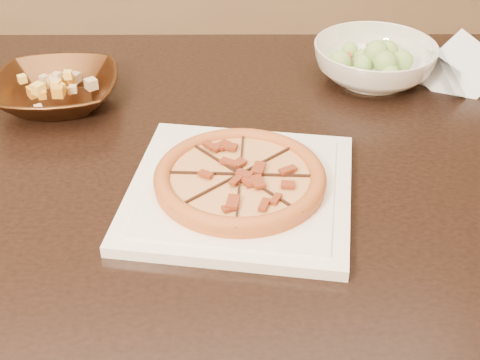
{
  "coord_description": "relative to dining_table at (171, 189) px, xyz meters",
  "views": [
    {
      "loc": [
        -0.06,
        -1.01,
        1.36
      ],
      "look_at": [
        0.02,
        -0.19,
        0.78
      ],
      "focal_mm": 50.0,
      "sensor_mm": 36.0,
      "label": 1
    }
  ],
  "objects": [
    {
      "name": "cling_film",
      "position": [
        0.56,
        0.17,
        0.12
      ],
      "size": [
        0.18,
        0.16,
        0.05
      ],
      "primitive_type": null,
      "rotation": [
        0.0,
        0.0,
        -0.29
      ],
      "color": "silver",
      "rests_on": "dining_table"
    },
    {
      "name": "salad_bowl",
      "position": [
        0.41,
        0.2,
        0.13
      ],
      "size": [
        0.31,
        0.31,
        0.08
      ],
      "primitive_type": "imported",
      "rotation": [
        0.0,
        0.0,
        -0.35
      ],
      "color": "white",
      "rests_on": "dining_table"
    },
    {
      "name": "pizza",
      "position": [
        0.11,
        -0.16,
        0.13
      ],
      "size": [
        0.26,
        0.26,
        0.03
      ],
      "color": "#C26527",
      "rests_on": "plate"
    },
    {
      "name": "salad",
      "position": [
        0.41,
        0.2,
        0.19
      ],
      "size": [
        0.12,
        0.11,
        0.04
      ],
      "color": "#A3D27A",
      "rests_on": "salad_bowl"
    },
    {
      "name": "plate",
      "position": [
        0.11,
        -0.16,
        0.11
      ],
      "size": [
        0.41,
        0.41,
        0.02
      ],
      "color": "white",
      "rests_on": "dining_table"
    },
    {
      "name": "mixed_dish",
      "position": [
        -0.2,
        0.16,
        0.17
      ],
      "size": [
        0.11,
        0.1,
        0.03
      ],
      "color": "tan",
      "rests_on": "bronze_bowl"
    },
    {
      "name": "dining_table",
      "position": [
        0.0,
        0.0,
        0.0
      ],
      "size": [
        1.54,
        1.07,
        0.75
      ],
      "color": "black",
      "rests_on": "floor"
    },
    {
      "name": "bronze_bowl",
      "position": [
        -0.2,
        0.16,
        0.12
      ],
      "size": [
        0.24,
        0.24,
        0.06
      ],
      "primitive_type": "imported",
      "rotation": [
        0.0,
        0.0,
        -0.04
      ],
      "color": "#472915",
      "rests_on": "dining_table"
    }
  ]
}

